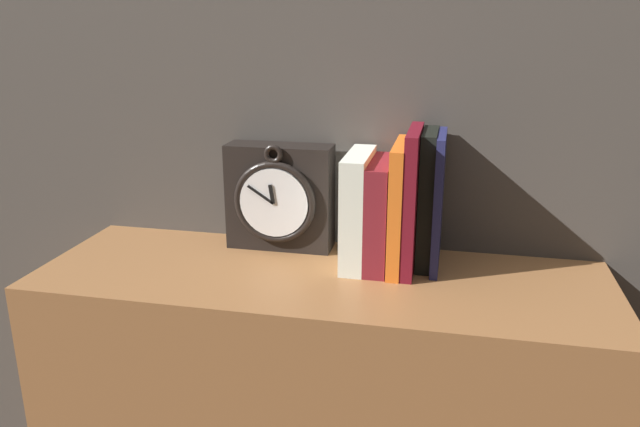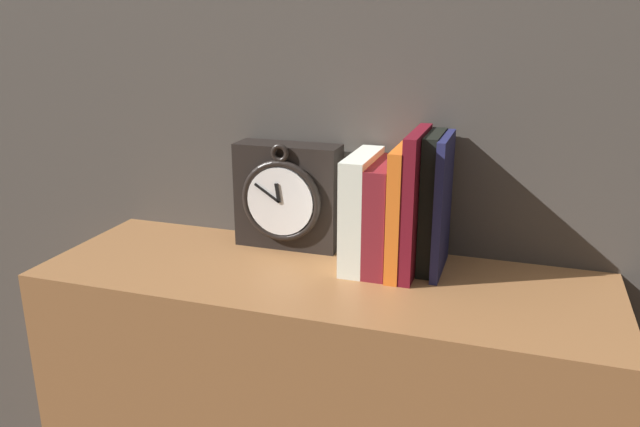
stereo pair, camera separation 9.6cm
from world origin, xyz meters
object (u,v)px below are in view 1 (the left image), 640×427
at_px(book_slot1_maroon, 380,213).
at_px(clock, 279,197).
at_px(book_slot0_white, 358,209).
at_px(book_slot2_orange, 399,206).
at_px(book_slot4_black, 427,199).
at_px(book_slot5_navy, 439,201).
at_px(book_slot3_maroon, 412,200).

bearing_deg(book_slot1_maroon, clock, 167.85).
bearing_deg(book_slot1_maroon, book_slot0_white, -179.94).
distance_m(book_slot1_maroon, book_slot2_orange, 0.03).
relative_size(clock, book_slot4_black, 0.86).
relative_size(clock, book_slot0_white, 1.03).
distance_m(clock, book_slot2_orange, 0.21).
xyz_separation_m(book_slot0_white, book_slot1_maroon, (0.04, 0.00, -0.01)).
xyz_separation_m(book_slot0_white, book_slot5_navy, (0.13, 0.01, 0.02)).
height_order(book_slot3_maroon, book_slot4_black, book_slot3_maroon).
height_order(book_slot2_orange, book_slot3_maroon, book_slot3_maroon).
bearing_deg(book_slot2_orange, book_slot3_maroon, 1.74).
relative_size(book_slot1_maroon, book_slot3_maroon, 0.77).
bearing_deg(clock, book_slot2_orange, -10.95).
distance_m(book_slot4_black, book_slot5_navy, 0.02).
xyz_separation_m(book_slot1_maroon, book_slot3_maroon, (0.05, -0.00, 0.03)).
bearing_deg(book_slot4_black, book_slot0_white, -170.49).
height_order(book_slot1_maroon, book_slot5_navy, book_slot5_navy).
relative_size(clock, book_slot1_maroon, 1.10).
bearing_deg(book_slot4_black, book_slot1_maroon, -165.88).
bearing_deg(book_slot3_maroon, clock, 170.15).
height_order(book_slot1_maroon, book_slot4_black, book_slot4_black).
bearing_deg(book_slot0_white, book_slot5_navy, 4.60).
xyz_separation_m(clock, book_slot5_navy, (0.27, -0.03, 0.02)).
height_order(book_slot2_orange, book_slot4_black, book_slot4_black).
relative_size(clock, book_slot5_navy, 0.87).
distance_m(clock, book_slot1_maroon, 0.19).
height_order(book_slot0_white, book_slot3_maroon, book_slot3_maroon).
relative_size(book_slot2_orange, book_slot3_maroon, 0.90).
bearing_deg(book_slot0_white, book_slot4_black, 9.51).
height_order(book_slot1_maroon, book_slot3_maroon, book_slot3_maroon).
height_order(book_slot3_maroon, book_slot5_navy, book_slot3_maroon).
distance_m(clock, book_slot0_white, 0.15).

